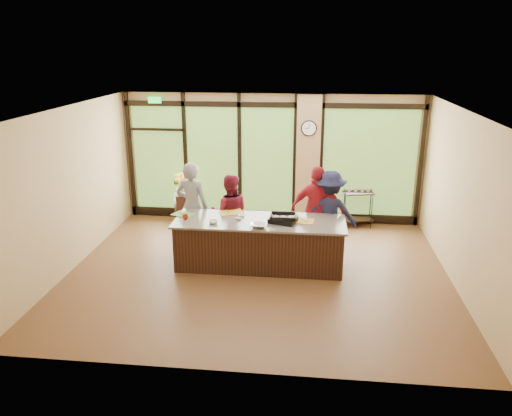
% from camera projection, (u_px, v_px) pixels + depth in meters
% --- Properties ---
extents(floor, '(7.00, 7.00, 0.00)m').
position_uv_depth(floor, '(258.00, 272.00, 9.32)').
color(floor, brown).
rests_on(floor, ground).
extents(ceiling, '(7.00, 7.00, 0.00)m').
position_uv_depth(ceiling, '(258.00, 110.00, 8.38)').
color(ceiling, white).
rests_on(ceiling, back_wall).
extents(back_wall, '(7.00, 0.00, 7.00)m').
position_uv_depth(back_wall, '(272.00, 159.00, 11.68)').
color(back_wall, tan).
rests_on(back_wall, floor).
extents(left_wall, '(0.00, 6.00, 6.00)m').
position_uv_depth(left_wall, '(70.00, 189.00, 9.21)').
color(left_wall, tan).
rests_on(left_wall, floor).
extents(right_wall, '(0.00, 6.00, 6.00)m').
position_uv_depth(right_wall, '(462.00, 202.00, 8.48)').
color(right_wall, tan).
rests_on(right_wall, floor).
extents(window_wall, '(6.90, 0.12, 3.00)m').
position_uv_depth(window_wall, '(278.00, 164.00, 11.65)').
color(window_wall, tan).
rests_on(window_wall, floor).
extents(island_base, '(3.10, 1.00, 0.88)m').
position_uv_depth(island_base, '(260.00, 244.00, 9.46)').
color(island_base, black).
rests_on(island_base, floor).
extents(countertop, '(3.20, 1.10, 0.04)m').
position_uv_depth(countertop, '(260.00, 221.00, 9.32)').
color(countertop, gray).
rests_on(countertop, island_base).
extents(wall_clock, '(0.36, 0.04, 0.36)m').
position_uv_depth(wall_clock, '(309.00, 128.00, 11.23)').
color(wall_clock, black).
rests_on(wall_clock, window_wall).
extents(cook_left, '(0.75, 0.57, 1.84)m').
position_uv_depth(cook_left, '(192.00, 206.00, 10.12)').
color(cook_left, slate).
rests_on(cook_left, floor).
extents(cook_midleft, '(0.83, 0.68, 1.59)m').
position_uv_depth(cook_midleft, '(230.00, 213.00, 10.13)').
color(cook_midleft, maroon).
rests_on(cook_midleft, floor).
extents(cook_midright, '(1.13, 0.64, 1.81)m').
position_uv_depth(cook_midright, '(317.00, 211.00, 9.89)').
color(cook_midright, maroon).
rests_on(cook_midright, floor).
extents(cook_right, '(1.13, 0.67, 1.73)m').
position_uv_depth(cook_right, '(329.00, 213.00, 9.88)').
color(cook_right, '#1A1B39').
rests_on(cook_right, floor).
extents(roasting_pan, '(0.57, 0.50, 0.08)m').
position_uv_depth(roasting_pan, '(283.00, 220.00, 9.21)').
color(roasting_pan, black).
rests_on(roasting_pan, countertop).
extents(mixing_bowl, '(0.33, 0.33, 0.07)m').
position_uv_depth(mixing_bowl, '(258.00, 225.00, 8.95)').
color(mixing_bowl, silver).
rests_on(mixing_bowl, countertop).
extents(cutting_board_left, '(0.49, 0.43, 0.01)m').
position_uv_depth(cutting_board_left, '(183.00, 214.00, 9.62)').
color(cutting_board_left, '#479737').
rests_on(cutting_board_left, countertop).
extents(cutting_board_center, '(0.54, 0.47, 0.01)m').
position_uv_depth(cutting_board_center, '(231.00, 212.00, 9.74)').
color(cutting_board_center, gold).
rests_on(cutting_board_center, countertop).
extents(cutting_board_right, '(0.46, 0.37, 0.01)m').
position_uv_depth(cutting_board_right, '(302.00, 221.00, 9.27)').
color(cutting_board_right, gold).
rests_on(cutting_board_right, countertop).
extents(prep_bowl_near, '(0.21, 0.21, 0.05)m').
position_uv_depth(prep_bowl_near, '(213.00, 222.00, 9.16)').
color(prep_bowl_near, white).
rests_on(prep_bowl_near, countertop).
extents(prep_bowl_mid, '(0.13, 0.13, 0.04)m').
position_uv_depth(prep_bowl_mid, '(239.00, 219.00, 9.36)').
color(prep_bowl_mid, white).
rests_on(prep_bowl_mid, countertop).
extents(prep_bowl_far, '(0.14, 0.14, 0.03)m').
position_uv_depth(prep_bowl_far, '(242.00, 216.00, 9.53)').
color(prep_bowl_far, white).
rests_on(prep_bowl_far, countertop).
extents(red_ramekin, '(0.14, 0.14, 0.09)m').
position_uv_depth(red_ramekin, '(185.00, 217.00, 9.35)').
color(red_ramekin, '#A21A10').
rests_on(red_ramekin, countertop).
extents(flower_stand, '(0.48, 0.48, 0.73)m').
position_uv_depth(flower_stand, '(183.00, 209.00, 11.73)').
color(flower_stand, black).
rests_on(flower_stand, floor).
extents(flower_vase, '(0.33, 0.33, 0.29)m').
position_uv_depth(flower_vase, '(182.00, 188.00, 11.57)').
color(flower_vase, '#997E53').
rests_on(flower_vase, flower_stand).
extents(bar_cart, '(0.74, 0.53, 0.91)m').
position_uv_depth(bar_cart, '(358.00, 203.00, 11.53)').
color(bar_cart, black).
rests_on(bar_cart, floor).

